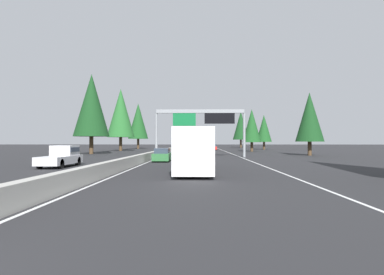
% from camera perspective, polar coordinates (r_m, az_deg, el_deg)
% --- Properties ---
extents(ground_plane, '(320.00, 320.00, 0.00)m').
position_cam_1_polar(ground_plane, '(64.02, -3.86, -2.67)').
color(ground_plane, '#262628').
extents(median_barrier, '(180.00, 0.56, 0.90)m').
position_cam_1_polar(median_barrier, '(83.96, -2.85, -1.89)').
color(median_barrier, '#ADAAA3').
rests_on(median_barrier, ground).
extents(shoulder_stripe_right, '(160.00, 0.16, 0.01)m').
position_cam_1_polar(shoulder_stripe_right, '(73.99, 5.77, -2.40)').
color(shoulder_stripe_right, silver).
rests_on(shoulder_stripe_right, ground).
extents(shoulder_stripe_median, '(160.00, 0.16, 0.01)m').
position_cam_1_polar(shoulder_stripe_median, '(73.96, -2.98, -2.40)').
color(shoulder_stripe_median, silver).
rests_on(shoulder_stripe_median, ground).
extents(sign_gantry_overhead, '(0.50, 12.68, 6.69)m').
position_cam_1_polar(sign_gantry_overhead, '(44.99, 1.68, 3.26)').
color(sign_gantry_overhead, gray).
rests_on(sign_gantry_overhead, ground).
extents(bus_near_right, '(11.50, 2.55, 3.10)m').
position_cam_1_polar(bus_near_right, '(24.12, 0.46, -1.91)').
color(bus_near_right, white).
rests_on(bus_near_right, ground).
extents(sedan_far_left, '(4.40, 1.80, 1.47)m').
position_cam_1_polar(sedan_far_left, '(35.80, -5.29, -3.16)').
color(sedan_far_left, '#2D6B38').
rests_on(sedan_far_left, ground).
extents(sedan_far_right, '(4.40, 1.80, 1.47)m').
position_cam_1_polar(sedan_far_right, '(81.72, 3.74, -1.76)').
color(sedan_far_right, red).
rests_on(sedan_far_right, ground).
extents(box_truck_distant_a, '(8.50, 2.40, 2.95)m').
position_cam_1_polar(box_truck_distant_a, '(84.94, 1.05, -1.09)').
color(box_truck_distant_a, gold).
rests_on(box_truck_distant_a, ground).
extents(minivan_far_center, '(5.00, 1.95, 1.69)m').
position_cam_1_polar(minivan_far_center, '(114.40, 2.99, -1.32)').
color(minivan_far_center, red).
rests_on(minivan_far_center, ground).
extents(pickup_distant_b, '(5.60, 2.00, 1.86)m').
position_cam_1_polar(pickup_distant_b, '(107.25, 1.18, -1.38)').
color(pickup_distant_b, silver).
rests_on(pickup_distant_b, ground).
extents(oncoming_near, '(5.60, 2.00, 1.86)m').
position_cam_1_polar(oncoming_near, '(30.64, -22.10, -3.10)').
color(oncoming_near, silver).
rests_on(oncoming_near, ground).
extents(conifer_right_near, '(4.38, 4.38, 9.95)m').
position_cam_1_polar(conifer_right_near, '(53.86, 20.15, 3.42)').
color(conifer_right_near, '#4C3823').
rests_on(conifer_right_near, ground).
extents(conifer_right_mid, '(4.08, 4.08, 9.28)m').
position_cam_1_polar(conifer_right_mid, '(71.22, 10.57, 2.07)').
color(conifer_right_mid, '#4C3823').
rests_on(conifer_right_mid, ground).
extents(conifer_right_far, '(4.16, 4.16, 9.45)m').
position_cam_1_polar(conifer_right_far, '(89.12, 12.66, 1.60)').
color(conifer_right_far, '#4C3823').
rests_on(conifer_right_far, ground).
extents(conifer_right_distant, '(5.68, 5.68, 12.91)m').
position_cam_1_polar(conifer_right_distant, '(114.95, 8.67, 2.13)').
color(conifer_right_distant, '#4C3823').
rests_on(conifer_right_distant, ground).
extents(conifer_left_near, '(6.20, 6.20, 14.09)m').
position_cam_1_polar(conifer_left_near, '(59.28, -17.42, 5.49)').
color(conifer_left_near, '#4C3823').
rests_on(conifer_left_near, ground).
extents(conifer_left_mid, '(6.42, 6.42, 14.59)m').
position_cam_1_polar(conifer_left_mid, '(77.35, -12.55, 4.27)').
color(conifer_left_mid, '#4C3823').
rests_on(conifer_left_mid, ground).
extents(conifer_left_far, '(6.01, 6.01, 13.66)m').
position_cam_1_polar(conifer_left_far, '(98.03, -9.54, 2.89)').
color(conifer_left_far, '#4C3823').
rests_on(conifer_left_far, ground).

